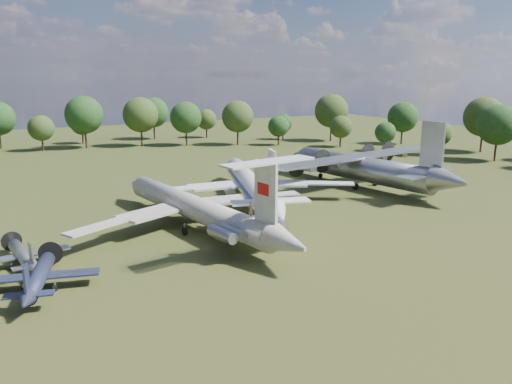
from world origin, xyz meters
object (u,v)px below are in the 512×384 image
small_prop_west (39,280)px  small_prop_northwest (23,258)px  an12_transport (361,172)px  il62_airliner (195,212)px  tu104_jet (250,189)px  person_on_il62 (250,209)px

small_prop_west → small_prop_northwest: bearing=112.4°
an12_transport → small_prop_northwest: (-58.75, -12.93, -1.87)m
il62_airliner → tu104_jet: (13.38, 8.81, 0.08)m
tu104_jet → small_prop_west: size_ratio=3.08×
small_prop_west → tu104_jet: bearing=46.8°
il62_airliner → small_prop_west: bearing=-159.4°
tu104_jet → person_on_il62: (-11.65, -21.29, 3.09)m
il62_airliner → small_prop_northwest: il62_airliner is taller
tu104_jet → il62_airliner: bearing=-128.1°
il62_airliner → an12_transport: an12_transport is taller
small_prop_west → small_prop_northwest: (-0.79, 7.47, -0.11)m
il62_airliner → small_prop_northwest: bearing=-177.7°
an12_transport → small_prop_west: bearing=-168.9°
il62_airliner → small_prop_west: 23.87m
tu104_jet → an12_transport: size_ratio=1.07×
il62_airliner → person_on_il62: person_on_il62 is taller
small_prop_west → small_prop_northwest: 7.51m
il62_airliner → person_on_il62: bearing=-90.0°
il62_airliner → an12_transport: size_ratio=1.05×
tu104_jet → small_prop_west: (-34.33, -20.20, -1.22)m
an12_transport → small_prop_northwest: bearing=-175.9°
tu104_jet → small_prop_west: tu104_jet is taller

